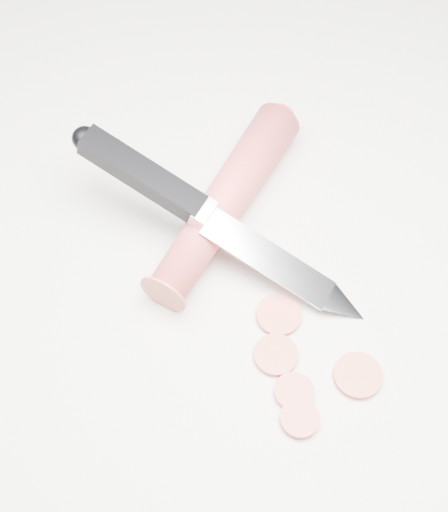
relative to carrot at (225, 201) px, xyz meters
name	(u,v)px	position (x,y,z in m)	size (l,w,h in m)	color
ground	(272,292)	(0.01, -0.09, -0.02)	(2.40, 2.40, 0.00)	silver
carrot	(225,201)	(0.00, 0.00, 0.00)	(0.04, 0.04, 0.21)	#C83C3F
carrot_slice_0	(358,375)	(0.04, -0.18, -0.02)	(0.04, 0.04, 0.01)	#CE513D
carrot_slice_1	(300,419)	(-0.01, -0.20, -0.02)	(0.03, 0.03, 0.01)	#CE513D
carrot_slice_2	(294,392)	(-0.01, -0.18, -0.02)	(0.03, 0.03, 0.01)	#CE513D
carrot_slice_3	(279,315)	(0.01, -0.11, -0.02)	(0.04, 0.04, 0.01)	#CE513D
carrot_slice_4	(276,355)	(-0.01, -0.14, -0.02)	(0.04, 0.04, 0.01)	#CE513D
kitchen_knife	(219,221)	(-0.02, -0.03, 0.02)	(0.20, 0.23, 0.09)	silver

